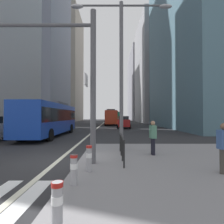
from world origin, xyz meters
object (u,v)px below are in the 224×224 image
pedestrian_waiting (223,146)px  bollard_right (88,157)px  car_receding_near (123,122)px  bollard_left (73,168)px  traffic_signal_gantry (35,61)px  street_lamp_post (121,55)px  city_bus_red_distant (115,116)px  bollard_front (56,202)px  city_bus_red_receding (110,116)px  bollard_back (93,142)px  car_oncoming_mid (64,121)px  city_bus_blue_oncoming (50,117)px  pedestrian_walking (152,136)px

pedestrian_waiting → bollard_right: bearing=176.9°
car_receding_near → bollard_left: 24.30m
traffic_signal_gantry → street_lamp_post: bearing=37.1°
city_bus_red_distant → bollard_front: bearing=-92.1°
street_lamp_post → bollard_front: size_ratio=10.54×
street_lamp_post → city_bus_red_distant: bearing=89.3°
street_lamp_post → traffic_signal_gantry: bearing=-142.9°
city_bus_red_receding → street_lamp_post: street_lamp_post is taller
bollard_back → car_oncoming_mid: bearing=107.8°
city_bus_red_receding → bollard_left: 36.39m
city_bus_red_receding → bollard_back: bearing=-91.2°
car_receding_near → bollard_front: size_ratio=5.61×
street_lamp_post → bollard_left: street_lamp_post is taller
car_receding_near → bollard_front: 26.15m
city_bus_red_distant → traffic_signal_gantry: size_ratio=1.70×
city_bus_blue_oncoming → car_oncoming_mid: 15.94m
bollard_right → traffic_signal_gantry: bearing=155.5°
car_receding_near → bollard_left: car_receding_near is taller
city_bus_blue_oncoming → bollard_right: (5.27, -11.77, -1.21)m
car_oncoming_mid → pedestrian_waiting: 30.29m
bollard_left → city_bus_red_distant: bearing=87.7°
city_bus_red_distant → car_oncoming_mid: city_bus_red_distant is taller
city_bus_red_distant → pedestrian_walking: 49.38m
street_lamp_post → bollard_front: (-1.40, -6.72, -4.71)m
pedestrian_walking → bollard_left: bearing=-128.4°
bollard_left → pedestrian_walking: size_ratio=0.50×
car_oncoming_mid → pedestrian_waiting: car_oncoming_mid is taller
city_bus_red_distant → bollard_left: (-2.10, -53.09, -1.24)m
car_receding_near → city_bus_red_distant: bearing=91.4°
traffic_signal_gantry → bollard_back: (2.03, 2.40, -3.53)m
city_bus_red_distant → pedestrian_walking: bearing=-89.0°
city_bus_red_receding → traffic_signal_gantry: bearing=-94.5°
bollard_front → pedestrian_walking: 6.30m
street_lamp_post → bollard_back: size_ratio=9.61×
car_oncoming_mid → bollard_front: (7.80, -30.52, -0.41)m
bollard_right → bollard_back: bollard_right is taller
bollard_right → pedestrian_waiting: (4.33, -0.23, 0.41)m
car_receding_near → bollard_right: car_receding_near is taller
city_bus_red_receding → bollard_right: city_bus_red_receding is taller
car_oncoming_mid → bollard_back: 25.26m
street_lamp_post → pedestrian_walking: street_lamp_post is taller
city_bus_red_receding → car_oncoming_mid: size_ratio=2.58×
city_bus_red_distant → bollard_right: size_ratio=13.36×
city_bus_red_distant → street_lamp_post: bearing=-90.7°
city_bus_red_receding → car_receding_near: (2.10, -12.23, -0.85)m
city_bus_red_distant → pedestrian_waiting: bearing=-87.3°
traffic_signal_gantry → bollard_left: 4.61m
city_bus_blue_oncoming → bollard_left: 13.93m
city_bus_red_distant → traffic_signal_gantry: 51.12m
bollard_back → street_lamp_post: bearing=9.6°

